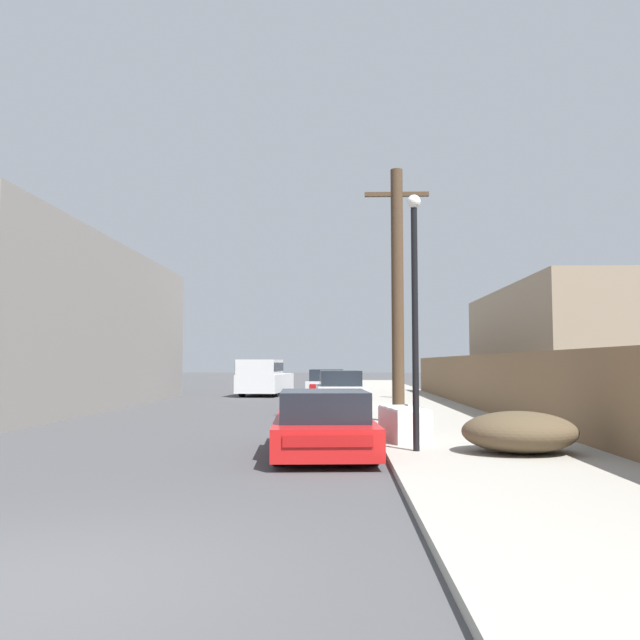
% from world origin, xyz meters
% --- Properties ---
extents(ground_plane, '(220.00, 220.00, 0.00)m').
position_xyz_m(ground_plane, '(0.00, 0.00, 0.00)').
color(ground_plane, '#444447').
extents(sidewalk_curb, '(4.20, 63.00, 0.12)m').
position_xyz_m(sidewalk_curb, '(5.30, 23.50, 0.06)').
color(sidewalk_curb, '#9E998E').
rests_on(sidewalk_curb, ground).
extents(discarded_fridge, '(0.99, 1.82, 0.71)m').
position_xyz_m(discarded_fridge, '(3.72, 8.46, 0.46)').
color(discarded_fridge, white).
rests_on(discarded_fridge, sidewalk_curb).
extents(parked_sports_car_red, '(2.10, 4.34, 1.22)m').
position_xyz_m(parked_sports_car_red, '(2.05, 7.12, 0.55)').
color(parked_sports_car_red, red).
rests_on(parked_sports_car_red, ground).
extents(car_parked_mid, '(2.00, 4.40, 1.45)m').
position_xyz_m(car_parked_mid, '(2.38, 19.46, 0.68)').
color(car_parked_mid, silver).
rests_on(car_parked_mid, ground).
extents(car_parked_far, '(1.95, 4.53, 1.43)m').
position_xyz_m(car_parked_far, '(1.74, 26.45, 0.67)').
color(car_parked_far, silver).
rests_on(car_parked_far, ground).
extents(pickup_truck, '(2.59, 6.05, 1.92)m').
position_xyz_m(pickup_truck, '(-1.68, 28.65, 0.96)').
color(pickup_truck, silver).
rests_on(pickup_truck, ground).
extents(utility_pole, '(1.80, 0.34, 7.07)m').
position_xyz_m(utility_pole, '(3.98, 12.47, 3.74)').
color(utility_pole, '#4C3826').
rests_on(utility_pole, sidewalk_curb).
extents(street_lamp, '(0.26, 0.26, 4.80)m').
position_xyz_m(street_lamp, '(3.77, 6.82, 2.90)').
color(street_lamp, black).
rests_on(street_lamp, sidewalk_curb).
extents(brush_pile, '(2.06, 1.73, 0.75)m').
position_xyz_m(brush_pile, '(5.61, 6.63, 0.49)').
color(brush_pile, brown).
rests_on(brush_pile, sidewalk_curb).
extents(wooden_fence, '(0.08, 31.99, 1.91)m').
position_xyz_m(wooden_fence, '(7.25, 16.55, 1.07)').
color(wooden_fence, brown).
rests_on(wooden_fence, sidewalk_curb).
extents(building_left_block, '(7.00, 18.21, 6.34)m').
position_xyz_m(building_left_block, '(-9.52, 19.19, 3.17)').
color(building_left_block, gray).
rests_on(building_left_block, ground).
extents(building_right_house, '(6.00, 13.61, 5.06)m').
position_xyz_m(building_right_house, '(12.61, 23.29, 2.53)').
color(building_right_house, gray).
rests_on(building_right_house, ground).
extents(pedestrian, '(0.34, 0.34, 1.61)m').
position_xyz_m(pedestrian, '(5.09, 24.62, 0.94)').
color(pedestrian, '#282D42').
rests_on(pedestrian, sidewalk_curb).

